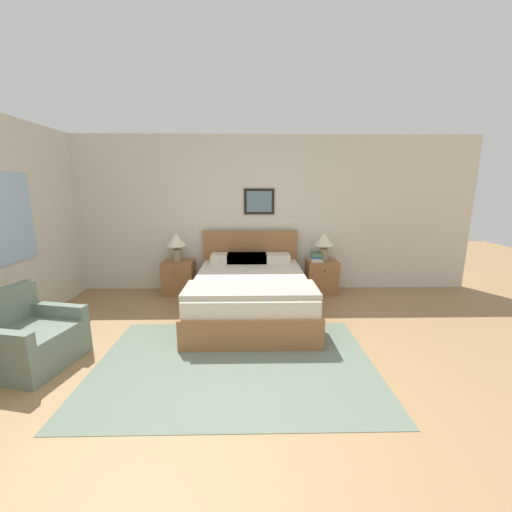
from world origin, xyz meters
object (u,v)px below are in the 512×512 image
object	(u,v)px
nightstand_by_door	(322,276)
table_lamp_by_door	(324,241)
table_lamp_near_window	(176,242)
nightstand_near_window	(179,277)
bed	(251,292)
armchair	(28,340)

from	to	relation	value
nightstand_by_door	table_lamp_by_door	xyz separation A→B (m)	(0.02, 0.00, 0.60)
table_lamp_near_window	nightstand_near_window	bearing A→B (deg)	-19.37
table_lamp_near_window	table_lamp_by_door	xyz separation A→B (m)	(2.44, 0.00, 0.00)
bed	table_lamp_near_window	xyz separation A→B (m)	(-1.22, 0.86, 0.58)
nightstand_near_window	table_lamp_near_window	world-z (taller)	table_lamp_near_window
table_lamp_by_door	armchair	bearing A→B (deg)	-147.60
bed	armchair	bearing A→B (deg)	-149.18
nightstand_near_window	table_lamp_by_door	world-z (taller)	table_lamp_by_door
table_lamp_by_door	nightstand_near_window	bearing A→B (deg)	-179.90
bed	table_lamp_by_door	bearing A→B (deg)	35.12
nightstand_by_door	table_lamp_by_door	bearing A→B (deg)	13.73
table_lamp_by_door	nightstand_by_door	bearing A→B (deg)	-166.27
bed	table_lamp_near_window	distance (m)	1.60
nightstand_near_window	nightstand_by_door	world-z (taller)	same
nightstand_near_window	nightstand_by_door	distance (m)	2.41
bed	armchair	world-z (taller)	bed
table_lamp_near_window	bed	bearing A→B (deg)	-35.30
armchair	table_lamp_by_door	world-z (taller)	table_lamp_by_door
armchair	table_lamp_near_window	size ratio (longest dim) A/B	1.89
table_lamp_near_window	table_lamp_by_door	world-z (taller)	same
nightstand_near_window	table_lamp_near_window	size ratio (longest dim) A/B	1.18
bed	table_lamp_near_window	size ratio (longest dim) A/B	4.61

